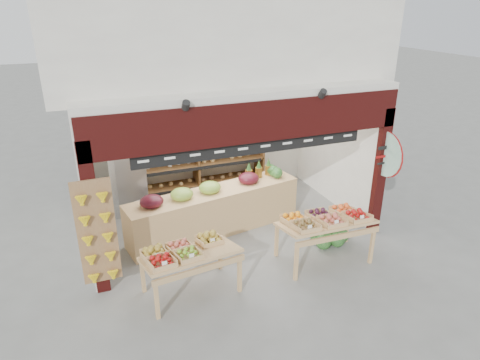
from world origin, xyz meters
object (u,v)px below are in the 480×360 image
at_px(refrigerator, 129,171).
at_px(display_table_right, 326,220).
at_px(display_table_left, 183,253).
at_px(watermelon_pile, 328,232).
at_px(back_shelving, 196,151).
at_px(mid_counter, 214,210).
at_px(cardboard_stack, 154,215).

relative_size(refrigerator, display_table_right, 1.16).
relative_size(display_table_left, watermelon_pile, 1.95).
bearing_deg(refrigerator, back_shelving, 16.34).
bearing_deg(watermelon_pile, mid_counter, 148.77).
bearing_deg(watermelon_pile, back_shelving, 122.07).
bearing_deg(display_table_right, back_shelving, 111.89).
xyz_separation_m(mid_counter, display_table_left, (-1.11, -1.78, 0.26)).
bearing_deg(display_table_left, back_shelving, 70.72).
distance_m(back_shelving, watermelon_pile, 3.67).
relative_size(back_shelving, refrigerator, 1.72).
relative_size(back_shelving, watermelon_pile, 4.07).
relative_size(back_shelving, cardboard_stack, 3.36).
relative_size(refrigerator, mid_counter, 0.52).
height_order(mid_counter, display_table_left, mid_counter).
distance_m(refrigerator, watermelon_pile, 4.55).
height_order(cardboard_stack, watermelon_pile, cardboard_stack).
relative_size(back_shelving, display_table_left, 2.08).
distance_m(back_shelving, cardboard_stack, 1.89).
distance_m(refrigerator, display_table_left, 3.42).
height_order(refrigerator, watermelon_pile, refrigerator).
bearing_deg(mid_counter, refrigerator, 132.39).
relative_size(display_table_right, watermelon_pile, 2.03).
xyz_separation_m(back_shelving, display_table_left, (-1.24, -3.55, -0.46)).
xyz_separation_m(refrigerator, mid_counter, (1.47, -1.61, -0.48)).
distance_m(refrigerator, mid_counter, 2.23).
bearing_deg(mid_counter, cardboard_stack, 145.75).
height_order(back_shelving, refrigerator, back_shelving).
distance_m(cardboard_stack, display_table_right, 3.73).
relative_size(cardboard_stack, watermelon_pile, 1.21).
xyz_separation_m(cardboard_stack, mid_counter, (1.12, -0.76, 0.28)).
bearing_deg(back_shelving, display_table_left, -109.28).
distance_m(mid_counter, display_table_left, 2.11).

